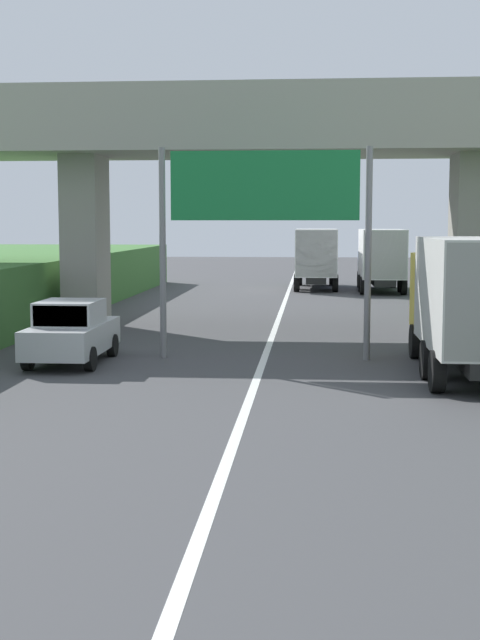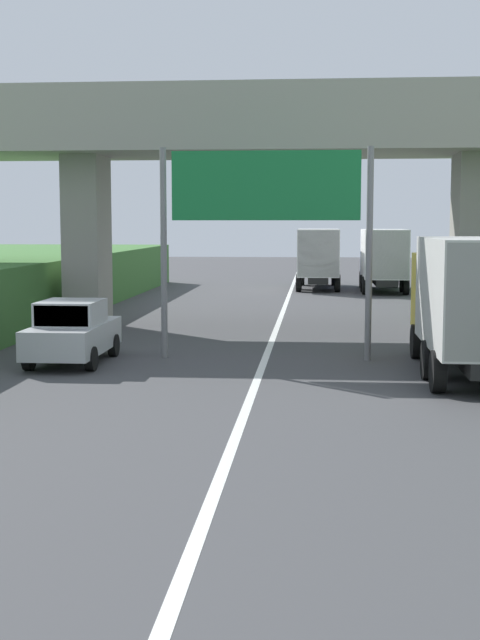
% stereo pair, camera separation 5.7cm
% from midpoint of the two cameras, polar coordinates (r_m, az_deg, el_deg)
% --- Properties ---
extents(lane_centre_stripe, '(0.20, 93.39, 0.01)m').
position_cam_midpoint_polar(lane_centre_stripe, '(24.92, 1.72, -2.46)').
color(lane_centre_stripe, white).
rests_on(lane_centre_stripe, ground).
extents(overpass_bridge, '(40.00, 4.80, 8.36)m').
position_cam_midpoint_polar(overpass_bridge, '(31.40, 2.45, 11.01)').
color(overpass_bridge, '#9E998E').
rests_on(overpass_bridge, ground).
extents(overhead_highway_sign, '(5.88, 0.18, 5.86)m').
position_cam_midpoint_polar(overhead_highway_sign, '(24.50, 1.73, 7.65)').
color(overhead_highway_sign, slate).
rests_on(overhead_highway_sign, ground).
extents(truck_blue, '(2.44, 7.30, 3.44)m').
position_cam_midpoint_polar(truck_blue, '(49.57, 9.23, 4.06)').
color(truck_blue, black).
rests_on(truck_blue, ground).
extents(truck_green, '(2.44, 7.30, 3.44)m').
position_cam_midpoint_polar(truck_green, '(51.08, 5.10, 4.18)').
color(truck_green, black).
rests_on(truck_green, ground).
extents(truck_yellow, '(2.44, 7.30, 3.44)m').
position_cam_midpoint_polar(truck_yellow, '(22.53, 14.74, 1.34)').
color(truck_yellow, black).
rests_on(truck_yellow, ground).
extents(car_silver, '(1.86, 4.10, 1.72)m').
position_cam_midpoint_polar(car_silver, '(24.31, -10.70, -0.76)').
color(car_silver, '#B2B5B7').
rests_on(car_silver, ground).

